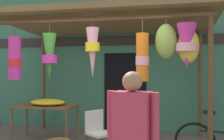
% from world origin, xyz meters
% --- Properties ---
extents(shop_facade, '(11.72, 0.29, 3.75)m').
position_xyz_m(shop_facade, '(0.00, 2.43, 1.87)').
color(shop_facade, '#387056').
rests_on(shop_facade, ground_plane).
extents(market_stall_canopy, '(4.50, 2.48, 2.78)m').
position_xyz_m(market_stall_canopy, '(0.03, 0.80, 2.41)').
color(market_stall_canopy, brown).
rests_on(market_stall_canopy, ground_plane).
extents(display_table, '(1.37, 0.74, 0.80)m').
position_xyz_m(display_table, '(-1.50, 0.90, 0.72)').
color(display_table, brown).
rests_on(display_table, ground_plane).
extents(flower_heap_on_table, '(0.78, 0.54, 0.14)m').
position_xyz_m(flower_heap_on_table, '(-1.39, 0.82, 0.87)').
color(flower_heap_on_table, yellow).
rests_on(flower_heap_on_table, display_table).
extents(folding_chair, '(0.56, 0.56, 0.84)m').
position_xyz_m(folding_chair, '(-0.04, 0.06, 0.50)').
color(folding_chair, beige).
rests_on(folding_chair, ground_plane).
extents(customer_foreground, '(0.58, 0.30, 1.59)m').
position_xyz_m(customer_foreground, '(0.88, -1.86, 0.93)').
color(customer_foreground, '#2D5193').
rests_on(customer_foreground, ground_plane).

